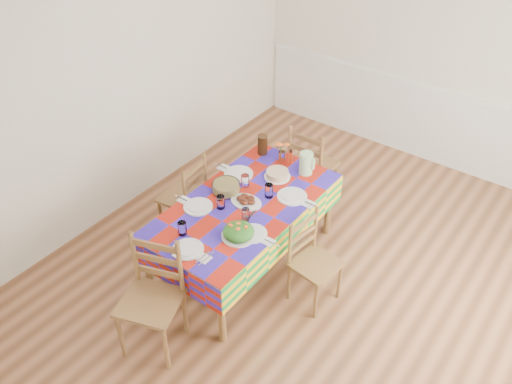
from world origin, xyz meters
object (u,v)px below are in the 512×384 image
Objects in this scene: green_pitcher at (306,163)px; chair_near at (152,298)px; tea_pitcher at (262,145)px; chair_right at (312,262)px; chair_far at (311,166)px; dining_table at (244,210)px; chair_left at (186,197)px; meat_platter at (246,200)px.

green_pitcher is 1.88m from chair_near.
tea_pitcher reaches higher than chair_right.
green_pitcher is 0.26× the size of chair_right.
tea_pitcher is 1.35m from chair_right.
chair_far is (-0.18, 0.41, -0.34)m from green_pitcher.
chair_far is at bearing 70.59° from chair_near.
dining_table is 1.80× the size of chair_near.
green_pitcher is at bearing 75.81° from dining_table.
green_pitcher is at bearing 45.81° from chair_right.
chair_left reaches higher than dining_table.
green_pitcher reaches higher than chair_left.
chair_near is 1.12× the size of chair_left.
tea_pitcher is 0.21× the size of chair_far.
chair_near reaches higher than tea_pitcher.
chair_far reaches higher than chair_right.
green_pitcher is 0.23× the size of chair_far.
green_pitcher reaches higher than chair_right.
chair_left is (-0.90, -0.71, -0.37)m from green_pitcher.
chair_far reaches higher than tea_pitcher.
chair_left is (-0.37, -0.74, -0.36)m from tea_pitcher.
chair_far is at bearing 48.25° from tea_pitcher.
chair_left reaches higher than chair_right.
dining_table is 0.76m from green_pitcher.
chair_near reaches higher than dining_table.
chair_left is at bearing -141.67° from green_pitcher.
tea_pitcher is (-0.52, 0.03, -0.01)m from green_pitcher.
meat_platter is 1.36× the size of green_pitcher.
green_pitcher is at bearing 121.18° from chair_left.
chair_far is (0.02, 2.26, -0.02)m from chair_near.
chair_near reaches higher than chair_right.
dining_table is at bearing -65.29° from tea_pitcher.
chair_left is at bearing 98.63° from chair_right.
tea_pitcher is 0.90m from chair_left.
chair_right is (0.72, 0.01, -0.21)m from dining_table.
chair_right is (0.71, -0.02, -0.31)m from meat_platter.
chair_far is at bearing 90.37° from meat_platter.
chair_left is (-0.72, -0.02, -0.29)m from meat_platter.
green_pitcher is 0.52m from tea_pitcher.
green_pitcher is at bearing 113.58° from chair_far.
meat_platter is 0.31× the size of chair_far.
chair_near is 1.33m from chair_left.
green_pitcher reaches higher than meat_platter.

